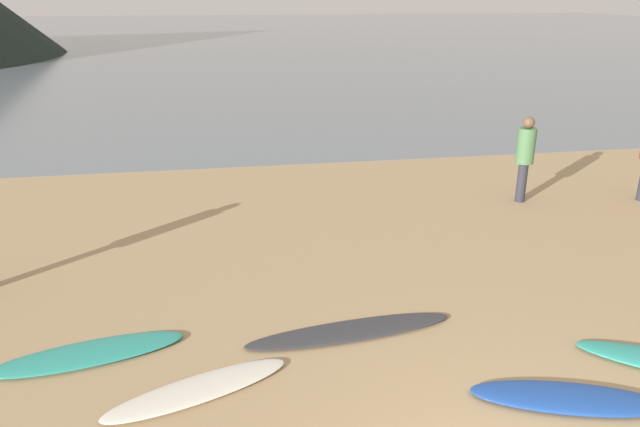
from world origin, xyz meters
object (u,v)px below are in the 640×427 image
at_px(person_2, 525,152).
at_px(surfboard_0, 89,354).
at_px(surfboard_1, 198,389).
at_px(surfboard_2, 350,331).
at_px(surfboard_3, 568,398).

bearing_deg(person_2, surfboard_0, 27.79).
bearing_deg(surfboard_1, surfboard_0, 124.17).
distance_m(surfboard_2, person_2, 6.08).
height_order(surfboard_3, person_2, person_2).
xyz_separation_m(surfboard_0, surfboard_2, (3.00, -0.03, -0.00)).
distance_m(surfboard_0, person_2, 8.47).
relative_size(surfboard_2, person_2, 1.54).
bearing_deg(surfboard_0, surfboard_2, -12.77).
relative_size(surfboard_3, person_2, 1.15).
bearing_deg(surfboard_2, surfboard_0, 173.19).
xyz_separation_m(surfboard_2, surfboard_3, (1.86, -1.64, 0.02)).
bearing_deg(surfboard_2, surfboard_3, -47.62).
relative_size(surfboard_1, surfboard_3, 1.02).
bearing_deg(person_2, surfboard_3, 65.33).
bearing_deg(surfboard_1, person_2, 18.58).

